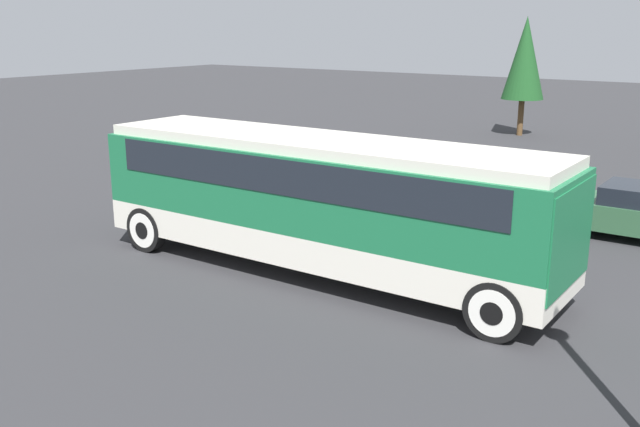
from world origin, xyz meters
TOP-DOWN VIEW (x-y plane):
  - ground_plane at (0.00, 0.00)m, footprint 120.00×120.00m
  - tour_bus at (0.10, -0.00)m, footprint 10.77×2.61m
  - parked_car_near at (-4.70, 8.68)m, footprint 4.51×1.89m
  - tree_center at (-3.45, 22.17)m, footprint 2.02×2.02m

SIDE VIEW (x-z plane):
  - ground_plane at x=0.00m, z-range 0.00..0.00m
  - parked_car_near at x=-4.70m, z-range 0.00..1.44m
  - tour_bus at x=0.10m, z-range 0.32..3.32m
  - tree_center at x=-3.45m, z-range 0.87..6.59m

